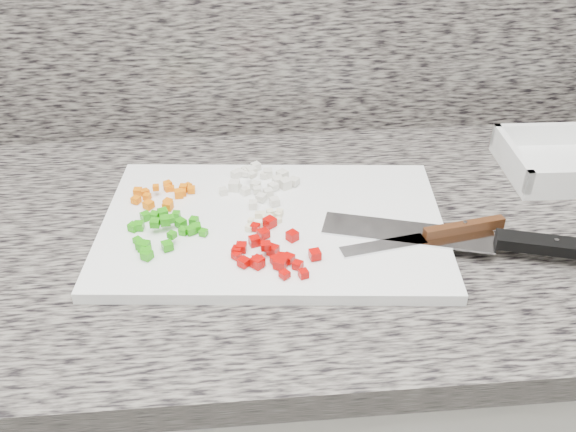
# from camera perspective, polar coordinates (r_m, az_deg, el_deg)

# --- Properties ---
(cabinet) EXTENTS (3.92, 0.62, 0.86)m
(cabinet) POSITION_cam_1_polar(r_m,az_deg,el_deg) (1.26, -2.49, -18.62)
(cabinet) COLOR beige
(cabinet) RESTS_ON ground
(countertop) EXTENTS (3.96, 0.64, 0.04)m
(countertop) POSITION_cam_1_polar(r_m,az_deg,el_deg) (0.95, -3.15, -1.81)
(countertop) COLOR slate
(countertop) RESTS_ON cabinet
(cutting_board) EXTENTS (0.51, 0.37, 0.02)m
(cutting_board) POSITION_cam_1_polar(r_m,az_deg,el_deg) (0.92, -1.36, -0.82)
(cutting_board) COLOR white
(cutting_board) RESTS_ON countertop
(carrot_pile) EXTENTS (0.09, 0.08, 0.02)m
(carrot_pile) POSITION_cam_1_polar(r_m,az_deg,el_deg) (0.98, -11.05, 1.89)
(carrot_pile) COLOR orange
(carrot_pile) RESTS_ON cutting_board
(onion_pile) EXTENTS (0.13, 0.13, 0.02)m
(onion_pile) POSITION_cam_1_polar(r_m,az_deg,el_deg) (0.99, -2.37, 3.03)
(onion_pile) COLOR silver
(onion_pile) RESTS_ON cutting_board
(green_pepper_pile) EXTENTS (0.11, 0.11, 0.02)m
(green_pepper_pile) POSITION_cam_1_polar(r_m,az_deg,el_deg) (0.90, -11.15, -1.26)
(green_pepper_pile) COLOR #23920D
(green_pepper_pile) RESTS_ON cutting_board
(red_pepper_pile) EXTENTS (0.12, 0.13, 0.02)m
(red_pepper_pile) POSITION_cam_1_polar(r_m,az_deg,el_deg) (0.84, -1.57, -3.12)
(red_pepper_pile) COLOR #AE0402
(red_pepper_pile) RESTS_ON cutting_board
(garlic_pile) EXTENTS (0.06, 0.05, 0.01)m
(garlic_pile) POSITION_cam_1_polar(r_m,az_deg,el_deg) (0.91, -1.97, -0.16)
(garlic_pile) COLOR #F2E8BB
(garlic_pile) RESTS_ON cutting_board
(chef_knife) EXTENTS (0.38, 0.15, 0.02)m
(chef_knife) POSITION_cam_1_polar(r_m,az_deg,el_deg) (0.91, 18.56, -2.12)
(chef_knife) COLOR silver
(chef_knife) RESTS_ON cutting_board
(paring_knife) EXTENTS (0.24, 0.06, 0.02)m
(paring_knife) POSITION_cam_1_polar(r_m,az_deg,el_deg) (0.90, 13.70, -1.42)
(paring_knife) COLOR silver
(paring_knife) RESTS_ON cutting_board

